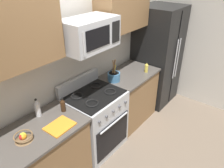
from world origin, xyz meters
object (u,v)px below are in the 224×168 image
(refrigerator, at_px, (157,56))
(bottle_vinegar, at_px, (37,108))
(utensil_crock, at_px, (114,76))
(fruit_basket, at_px, (23,137))
(bottle_soy, at_px, (63,105))
(range_oven, at_px, (95,121))
(microwave, at_px, (89,34))
(cutting_board, at_px, (60,126))
(bottle_oil, at_px, (146,68))

(refrigerator, bearing_deg, bottle_vinegar, 174.88)
(utensil_crock, height_order, fruit_basket, utensil_crock)
(bottle_vinegar, bearing_deg, bottle_soy, -33.26)
(range_oven, bearing_deg, bottle_soy, 174.52)
(fruit_basket, distance_m, bottle_vinegar, 0.41)
(fruit_basket, bearing_deg, utensil_crock, 2.63)
(microwave, height_order, cutting_board, microwave)
(range_oven, xyz_separation_m, cutting_board, (-0.71, -0.15, 0.45))
(bottle_oil, bearing_deg, fruit_basket, 175.66)
(utensil_crock, xyz_separation_m, fruit_basket, (-1.57, -0.07, -0.03))
(fruit_basket, height_order, cutting_board, fruit_basket)
(refrigerator, height_order, microwave, microwave)
(fruit_basket, relative_size, bottle_vinegar, 0.82)
(bottle_soy, bearing_deg, bottle_vinegar, 146.74)
(bottle_vinegar, bearing_deg, cutting_board, -86.23)
(range_oven, bearing_deg, microwave, 90.08)
(microwave, xyz_separation_m, fruit_basket, (-1.07, -0.05, -0.80))
(refrigerator, xyz_separation_m, cutting_board, (-2.46, -0.13, -0.01))
(range_oven, xyz_separation_m, bottle_vinegar, (-0.73, 0.21, 0.54))
(bottle_vinegar, relative_size, bottle_soy, 1.24)
(range_oven, relative_size, cutting_board, 3.71)
(cutting_board, height_order, bottle_soy, bottle_soy)
(microwave, bearing_deg, utensil_crock, 2.15)
(microwave, xyz_separation_m, utensil_crock, (0.50, 0.02, -0.77))
(fruit_basket, bearing_deg, bottle_oil, -4.34)
(bottle_oil, bearing_deg, bottle_vinegar, 167.68)
(refrigerator, distance_m, bottle_soy, 2.25)
(cutting_board, bearing_deg, refrigerator, 3.03)
(utensil_crock, xyz_separation_m, bottle_oil, (0.56, -0.23, 0.01))
(cutting_board, relative_size, bottle_vinegar, 1.28)
(microwave, bearing_deg, bottle_oil, -11.44)
(bottle_vinegar, bearing_deg, microwave, -13.59)
(fruit_basket, relative_size, cutting_board, 0.64)
(bottle_vinegar, bearing_deg, fruit_basket, -145.60)
(utensil_crock, bearing_deg, fruit_basket, -177.37)
(refrigerator, relative_size, cutting_board, 6.30)
(utensil_crock, bearing_deg, bottle_oil, -22.51)
(fruit_basket, distance_m, bottle_oil, 2.14)
(fruit_basket, distance_m, bottle_soy, 0.58)
(microwave, relative_size, bottle_vinegar, 3.06)
(microwave, distance_m, utensil_crock, 0.92)
(range_oven, bearing_deg, fruit_basket, -178.67)
(utensil_crock, height_order, bottle_soy, utensil_crock)
(range_oven, xyz_separation_m, bottle_soy, (-0.49, 0.05, 0.52))
(refrigerator, height_order, bottle_soy, refrigerator)
(bottle_vinegar, relative_size, bottle_oil, 1.29)
(microwave, xyz_separation_m, bottle_soy, (-0.49, 0.02, -0.76))
(range_oven, height_order, utensil_crock, utensil_crock)
(cutting_board, bearing_deg, bottle_soy, 41.79)
(range_oven, relative_size, fruit_basket, 5.82)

